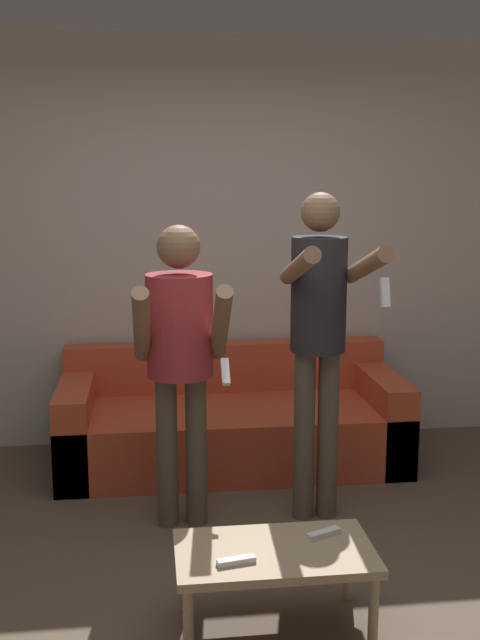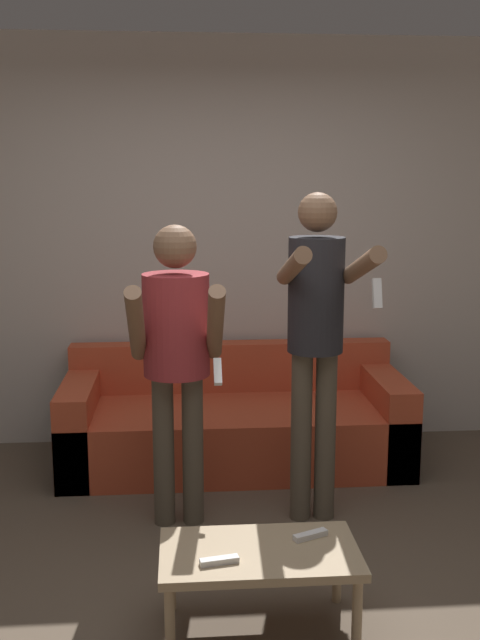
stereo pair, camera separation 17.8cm
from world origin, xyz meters
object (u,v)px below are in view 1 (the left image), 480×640
Objects in this scene: coffee_table at (275,559)px; remote_near at (236,561)px; person_standing_right at (319,323)px; remote_far at (324,534)px; person_standing_left at (180,343)px; couch at (232,424)px.

remote_near reaches higher than coffee_table.
person_standing_right is 11.20× the size of remote_near.
remote_far is (0.38, 0.18, 0.00)m from remote_near.
person_standing_left is 10.19× the size of remote_near.
person_standing_right is 11.36× the size of remote_far.
coffee_table is at bearing -71.79° from person_standing_left.
remote_near is (-0.16, -0.10, 0.05)m from coffee_table.
person_standing_right is at bearing -67.86° from couch.
remote_far is at bearing -84.03° from couch.
coffee_table is 5.20× the size of remote_far.
remote_near is 1.01× the size of remote_far.
person_standing_left is (-0.35, -0.86, 0.73)m from couch.
couch is 14.06× the size of remote_far.
person_standing_left is 1.99× the size of coffee_table.
couch is 1.36× the size of person_standing_left.
person_standing_right is at bearing -0.91° from person_standing_left.
person_standing_left is at bearing 98.32° from remote_near.
remote_far is (0.22, 0.08, 0.05)m from coffee_table.
coffee_table is (-0.03, -1.84, 0.06)m from couch.
coffee_table is (-0.39, -0.96, -0.76)m from person_standing_right.
coffee_table is at bearing 30.26° from remote_near.
remote_near is (0.16, -1.07, -0.61)m from person_standing_left.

